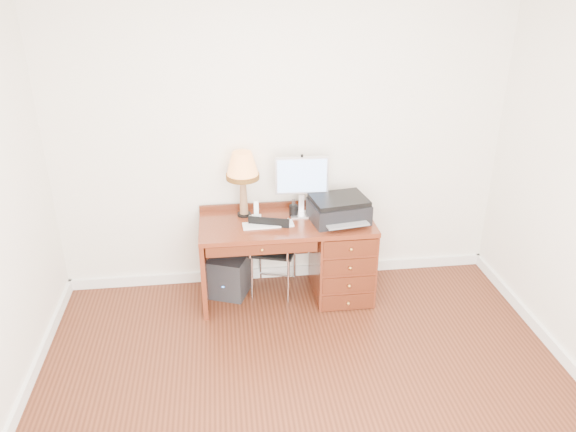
{
  "coord_description": "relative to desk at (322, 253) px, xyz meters",
  "views": [
    {
      "loc": [
        -0.53,
        -2.93,
        2.85
      ],
      "look_at": [
        -0.01,
        1.2,
        0.9
      ],
      "focal_mm": 35.0,
      "sensor_mm": 36.0,
      "label": 1
    }
  ],
  "objects": [
    {
      "name": "desk",
      "position": [
        0.0,
        0.0,
        0.0
      ],
      "size": [
        1.5,
        0.67,
        0.75
      ],
      "color": "maroon",
      "rests_on": "ground"
    },
    {
      "name": "ground",
      "position": [
        -0.32,
        -1.4,
        -0.41
      ],
      "size": [
        4.0,
        4.0,
        0.0
      ],
      "primitive_type": "plane",
      "color": "#3D1A0D",
      "rests_on": "ground"
    },
    {
      "name": "printer",
      "position": [
        0.13,
        -0.03,
        0.44
      ],
      "size": [
        0.53,
        0.44,
        0.21
      ],
      "rotation": [
        0.0,
        0.0,
        0.15
      ],
      "color": "black",
      "rests_on": "desk"
    },
    {
      "name": "monitor",
      "position": [
        -0.17,
        0.13,
        0.67
      ],
      "size": [
        0.46,
        0.16,
        0.53
      ],
      "rotation": [
        0.0,
        0.0,
        -0.04
      ],
      "color": "silver",
      "rests_on": "desk"
    },
    {
      "name": "pen_cup",
      "position": [
        -0.25,
        0.11,
        0.39
      ],
      "size": [
        0.08,
        0.08,
        0.1
      ],
      "primitive_type": "cylinder",
      "color": "black",
      "rests_on": "desk"
    },
    {
      "name": "leg_lamp",
      "position": [
        -0.68,
        0.16,
        0.77
      ],
      "size": [
        0.29,
        0.29,
        0.59
      ],
      "color": "black",
      "rests_on": "desk"
    },
    {
      "name": "equipment_box",
      "position": [
        -0.84,
        0.1,
        -0.23
      ],
      "size": [
        0.42,
        0.42,
        0.38
      ],
      "primitive_type": "cube",
      "rotation": [
        0.0,
        0.0,
        -0.38
      ],
      "color": "black",
      "rests_on": "ground"
    },
    {
      "name": "room_shell",
      "position": [
        -0.32,
        -0.77,
        -0.36
      ],
      "size": [
        4.0,
        4.0,
        4.0
      ],
      "color": "white",
      "rests_on": "ground"
    },
    {
      "name": "phone",
      "position": [
        -0.58,
        0.06,
        0.39
      ],
      "size": [
        0.08,
        0.08,
        0.17
      ],
      "rotation": [
        0.0,
        0.0,
        -0.05
      ],
      "color": "white",
      "rests_on": "desk"
    },
    {
      "name": "mouse_pad",
      "position": [
        0.1,
        -0.09,
        0.35
      ],
      "size": [
        0.21,
        0.21,
        0.04
      ],
      "color": "black",
      "rests_on": "desk"
    },
    {
      "name": "chair",
      "position": [
        -0.43,
        0.03,
        0.09
      ],
      "size": [
        0.49,
        0.49,
        0.83
      ],
      "rotation": [
        0.0,
        0.0,
        -0.3
      ],
      "color": "black",
      "rests_on": "ground"
    },
    {
      "name": "keyboard",
      "position": [
        -0.49,
        -0.07,
        0.35
      ],
      "size": [
        0.44,
        0.14,
        0.02
      ],
      "primitive_type": "cube",
      "rotation": [
        0.0,
        0.0,
        0.04
      ],
      "color": "white",
      "rests_on": "desk"
    }
  ]
}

